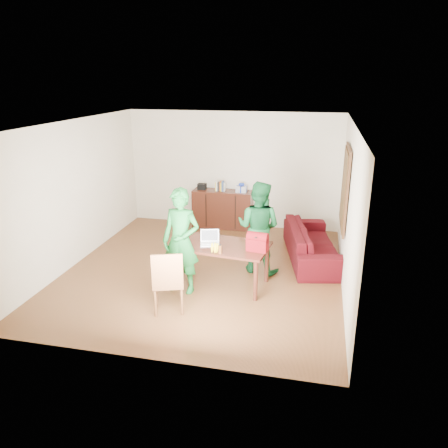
% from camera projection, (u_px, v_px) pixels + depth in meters
% --- Properties ---
extents(room, '(5.20, 5.70, 2.90)m').
position_uv_depth(room, '(205.00, 202.00, 7.85)').
color(room, '#412710').
rests_on(room, ground).
extents(table, '(1.68, 1.07, 0.74)m').
position_uv_depth(table, '(221.00, 250.00, 7.42)').
color(table, '#321A0E').
rests_on(table, ground).
extents(chair, '(0.58, 0.56, 1.01)m').
position_uv_depth(chair, '(169.00, 293.00, 6.69)').
color(chair, brown).
rests_on(chair, ground).
extents(person_near, '(0.70, 0.51, 1.77)m').
position_uv_depth(person_near, '(181.00, 241.00, 7.14)').
color(person_near, '#156024').
rests_on(person_near, ground).
extents(person_far, '(0.96, 0.83, 1.70)m').
position_uv_depth(person_far, '(258.00, 227.00, 7.91)').
color(person_far, '#125226').
rests_on(person_far, ground).
extents(laptop, '(0.36, 0.29, 0.22)m').
position_uv_depth(laptop, '(210.00, 242.00, 7.38)').
color(laptop, white).
rests_on(laptop, table).
extents(bananas, '(0.19, 0.14, 0.06)m').
position_uv_depth(bananas, '(215.00, 251.00, 7.05)').
color(bananas, gold).
rests_on(bananas, table).
extents(bottle, '(0.07, 0.07, 0.16)m').
position_uv_depth(bottle, '(220.00, 249.00, 6.99)').
color(bottle, brown).
rests_on(bottle, table).
extents(red_bag, '(0.36, 0.24, 0.25)m').
position_uv_depth(red_bag, '(257.00, 243.00, 7.11)').
color(red_bag, maroon).
rests_on(red_bag, table).
extents(sofa, '(1.31, 2.39, 0.66)m').
position_uv_depth(sofa, '(312.00, 243.00, 8.59)').
color(sofa, '#3B0A07').
rests_on(sofa, ground).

